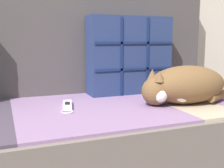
{
  "coord_description": "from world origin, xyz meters",
  "views": [
    {
      "loc": [
        -0.13,
        -1.02,
        0.64
      ],
      "look_at": [
        0.29,
        0.06,
        0.46
      ],
      "focal_mm": 45.0,
      "sensor_mm": 36.0,
      "label": 1
    }
  ],
  "objects": [
    {
      "name": "couch",
      "position": [
        -0.0,
        0.14,
        0.18
      ],
      "size": [
        2.05,
        0.82,
        0.36
      ],
      "color": "#3D3838",
      "rests_on": "ground_plane"
    },
    {
      "name": "game_remote_far",
      "position": [
        0.11,
        0.13,
        0.36
      ],
      "size": [
        0.08,
        0.19,
        0.02
      ],
      "color": "white",
      "rests_on": "couch"
    },
    {
      "name": "sleeping_cat",
      "position": [
        0.61,
        0.01,
        0.44
      ],
      "size": [
        0.45,
        0.23,
        0.17
      ],
      "color": "brown",
      "rests_on": "couch"
    },
    {
      "name": "throw_pillow_quilted",
      "position": [
        0.5,
        0.33,
        0.56
      ],
      "size": [
        0.45,
        0.14,
        0.4
      ],
      "color": "navy",
      "rests_on": "couch"
    },
    {
      "name": "sofa_backrest",
      "position": [
        0.0,
        0.48,
        0.64
      ],
      "size": [
        2.0,
        0.14,
        0.57
      ],
      "color": "#474242",
      "rests_on": "couch"
    }
  ]
}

